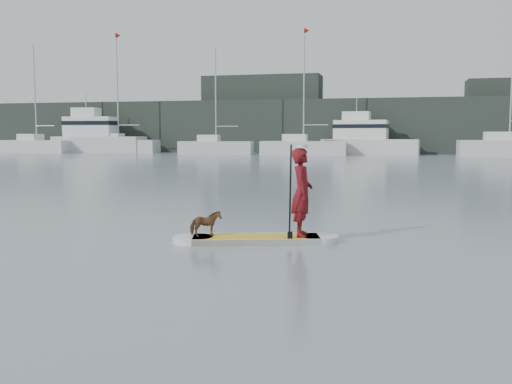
% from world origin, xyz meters
% --- Properties ---
extents(ground, '(140.00, 140.00, 0.00)m').
position_xyz_m(ground, '(0.00, 0.00, 0.00)').
color(ground, slate).
rests_on(ground, ground).
extents(paddleboard, '(3.20, 1.48, 0.12)m').
position_xyz_m(paddleboard, '(3.23, -2.05, 0.06)').
color(paddleboard, gold).
rests_on(paddleboard, ground).
extents(paddler, '(0.51, 0.69, 1.74)m').
position_xyz_m(paddler, '(4.10, -1.80, 0.99)').
color(paddler, maroon).
rests_on(paddler, paddleboard).
extents(white_cap, '(0.22, 0.22, 0.07)m').
position_xyz_m(white_cap, '(4.10, -1.80, 1.90)').
color(white_cap, silver).
rests_on(white_cap, paddler).
extents(dog, '(0.64, 0.57, 0.51)m').
position_xyz_m(dog, '(2.27, -2.32, 0.37)').
color(dog, '#59311E').
rests_on(dog, paddleboard).
extents(paddle, '(0.11, 0.30, 2.00)m').
position_xyz_m(paddle, '(3.93, -2.16, 0.80)').
color(paddle, black).
rests_on(paddle, ground).
extents(sailboat_a, '(8.49, 3.07, 12.15)m').
position_xyz_m(sailboat_a, '(-34.32, 44.48, 0.85)').
color(sailboat_a, silver).
rests_on(sailboat_a, ground).
extents(sailboat_b, '(9.18, 3.38, 13.38)m').
position_xyz_m(sailboat_b, '(-25.04, 46.38, 0.93)').
color(sailboat_b, silver).
rests_on(sailboat_b, ground).
extents(sailboat_c, '(7.86, 3.37, 10.95)m').
position_xyz_m(sailboat_c, '(-12.62, 43.94, 0.81)').
color(sailboat_c, silver).
rests_on(sailboat_c, ground).
extents(sailboat_d, '(8.63, 3.02, 12.55)m').
position_xyz_m(sailboat_d, '(-3.41, 43.96, 0.90)').
color(sailboat_d, silver).
rests_on(sailboat_d, ground).
extents(sailboat_e, '(9.00, 3.13, 12.94)m').
position_xyz_m(sailboat_e, '(15.77, 43.91, 0.93)').
color(sailboat_e, silver).
rests_on(sailboat_e, ground).
extents(motor_yacht_a, '(10.01, 3.89, 5.86)m').
position_xyz_m(motor_yacht_a, '(2.66, 47.19, 1.65)').
color(motor_yacht_a, silver).
rests_on(motor_yacht_a, ground).
extents(motor_yacht_b, '(10.45, 4.14, 6.76)m').
position_xyz_m(motor_yacht_b, '(-27.90, 46.48, 1.90)').
color(motor_yacht_b, silver).
rests_on(motor_yacht_b, ground).
extents(shore_mass, '(90.00, 6.00, 6.00)m').
position_xyz_m(shore_mass, '(0.00, 53.00, 3.00)').
color(shore_mass, '#212923').
rests_on(shore_mass, ground).
extents(shore_building_west, '(14.00, 4.00, 9.00)m').
position_xyz_m(shore_building_west, '(-10.00, 54.00, 4.50)').
color(shore_building_west, '#212923').
rests_on(shore_building_west, ground).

